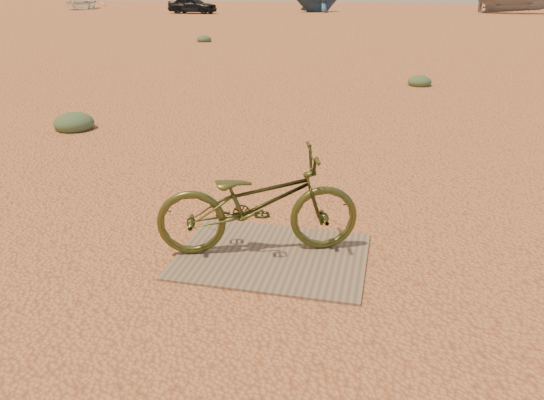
% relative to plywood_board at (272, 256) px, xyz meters
% --- Properties ---
extents(ground, '(120.00, 120.00, 0.00)m').
position_rel_plywood_board_xyz_m(ground, '(0.29, 0.16, -0.01)').
color(ground, '#D07F50').
rests_on(ground, ground).
extents(plywood_board, '(1.63, 1.21, 0.02)m').
position_rel_plywood_board_xyz_m(plywood_board, '(0.00, 0.00, 0.00)').
color(plywood_board, '#796751').
rests_on(plywood_board, ground).
extents(bicycle, '(1.84, 1.12, 0.91)m').
position_rel_plywood_board_xyz_m(bicycle, '(-0.14, 0.06, 0.47)').
color(bicycle, '#3F451C').
rests_on(bicycle, plywood_board).
extents(car, '(3.70, 1.72, 1.23)m').
position_rel_plywood_board_xyz_m(car, '(-14.23, 35.35, 0.60)').
color(car, black).
rests_on(car, ground).
extents(boat_near_left, '(4.78, 5.78, 1.04)m').
position_rel_plywood_board_xyz_m(boat_near_left, '(-26.04, 39.56, 0.51)').
color(boat_near_left, white).
rests_on(boat_near_left, ground).
extents(kale_a, '(0.64, 0.64, 0.35)m').
position_rel_plywood_board_xyz_m(kale_a, '(-4.11, 3.49, -0.01)').
color(kale_a, '#4A5F3E').
rests_on(kale_a, ground).
extents(kale_b, '(0.54, 0.54, 0.30)m').
position_rel_plywood_board_xyz_m(kale_b, '(1.46, 8.79, -0.01)').
color(kale_b, '#4A5F3E').
rests_on(kale_b, ground).
extents(kale_c, '(0.58, 0.58, 0.32)m').
position_rel_plywood_board_xyz_m(kale_c, '(-6.64, 16.71, -0.01)').
color(kale_c, '#4A5F3E').
rests_on(kale_c, ground).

